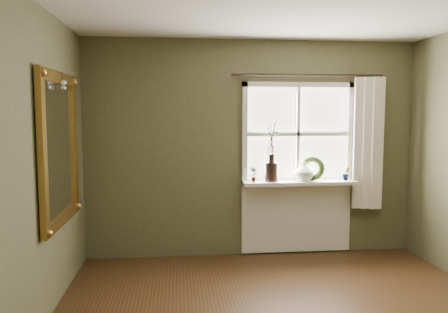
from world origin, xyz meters
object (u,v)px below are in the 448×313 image
(dark_jug, at_px, (271,172))
(wreath, at_px, (312,171))
(gilt_mirror, at_px, (60,149))
(cream_vase, at_px, (304,171))

(dark_jug, relative_size, wreath, 0.78)
(wreath, distance_m, gilt_mirror, 2.90)
(gilt_mirror, bearing_deg, wreath, 20.90)
(dark_jug, bearing_deg, cream_vase, 0.00)
(dark_jug, distance_m, cream_vase, 0.40)
(dark_jug, xyz_separation_m, wreath, (0.51, 0.04, -0.00))
(cream_vase, relative_size, wreath, 0.79)
(cream_vase, xyz_separation_m, gilt_mirror, (-2.57, -0.98, 0.37))
(dark_jug, xyz_separation_m, cream_vase, (0.40, 0.00, 0.00))
(dark_jug, distance_m, wreath, 0.51)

